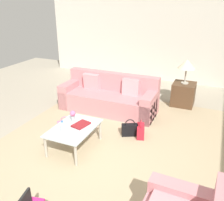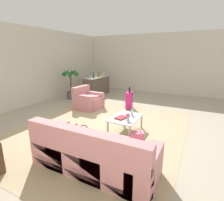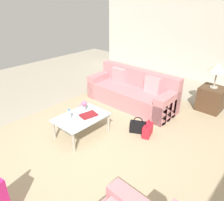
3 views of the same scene
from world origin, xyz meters
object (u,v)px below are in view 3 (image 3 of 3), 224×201
object	(u,v)px
coffee_table_book	(89,115)
handbag_pink	(82,114)
flower_vase	(84,105)
water_bottle	(69,114)
table_lamp	(218,68)
side_table	(211,99)
couch	(133,93)
handbag_black	(138,127)
coffee_table	(81,119)
handbag_red	(148,130)

from	to	relation	value
coffee_table_book	handbag_pink	bearing A→B (deg)	-106.24
handbag_pink	coffee_table_book	bearing A→B (deg)	61.86
handbag_pink	flower_vase	bearing A→B (deg)	58.73
water_bottle	table_lamp	distance (m)	3.44
side_table	table_lamp	world-z (taller)	table_lamp
water_bottle	coffee_table_book	bearing A→B (deg)	150.64
couch	side_table	distance (m)	1.89
flower_vase	table_lamp	world-z (taller)	table_lamp
flower_vase	handbag_black	xyz separation A→B (m)	(-0.60, 0.93, -0.41)
water_bottle	coffee_table_book	world-z (taller)	water_bottle
handbag_pink	water_bottle	bearing A→B (deg)	30.97
flower_vase	handbag_black	world-z (taller)	flower_vase
couch	flower_vase	bearing A→B (deg)	-1.82
coffee_table	side_table	world-z (taller)	side_table
coffee_table_book	flower_vase	bearing A→B (deg)	-101.59
coffee_table	flower_vase	distance (m)	0.32
water_bottle	handbag_black	bearing A→B (deg)	139.21
coffee_table_book	table_lamp	distance (m)	3.10
handbag_black	handbag_pink	xyz separation A→B (m)	(0.40, -1.24, 0.00)
coffee_table	water_bottle	world-z (taller)	water_bottle
water_bottle	handbag_red	distance (m)	1.56
couch	table_lamp	size ratio (longest dim) A/B	3.80
side_table	handbag_black	distance (m)	2.12
couch	handbag_pink	bearing A→B (deg)	-14.96
coffee_table	handbag_red	distance (m)	1.33
side_table	table_lamp	distance (m)	0.77
water_bottle	side_table	bearing A→B (deg)	151.93
coffee_table	coffee_table_book	bearing A→B (deg)	146.31
coffee_table_book	handbag_black	distance (m)	1.03
couch	coffee_table_book	size ratio (longest dim) A/B	7.27
water_bottle	table_lamp	size ratio (longest dim) A/B	0.34
side_table	table_lamp	xyz separation A→B (m)	(-0.00, 0.00, 0.77)
table_lamp	handbag_black	world-z (taller)	table_lamp
coffee_table	handbag_black	xyz separation A→B (m)	(-0.82, 0.78, -0.24)
handbag_red	side_table	bearing A→B (deg)	165.28
coffee_table	handbag_black	world-z (taller)	coffee_table
handbag_black	handbag_pink	bearing A→B (deg)	-72.06
table_lamp	handbag_red	distance (m)	2.22
water_bottle	handbag_red	bearing A→B (deg)	134.09
coffee_table	water_bottle	distance (m)	0.27
handbag_pink	handbag_red	world-z (taller)	same
coffee_table	handbag_red	size ratio (longest dim) A/B	2.80
side_table	handbag_red	world-z (taller)	side_table
water_bottle	side_table	distance (m)	3.41
flower_vase	handbag_red	distance (m)	1.37
handbag_pink	side_table	bearing A→B (deg)	140.49
coffee_table_book	table_lamp	xyz separation A→B (m)	(-2.68, 1.42, 0.63)
flower_vase	couch	bearing A→B (deg)	178.18
flower_vase	side_table	bearing A→B (deg)	147.40
couch	water_bottle	distance (m)	2.00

